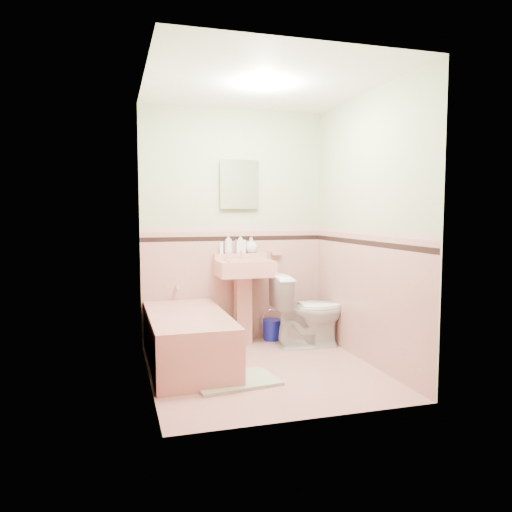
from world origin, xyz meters
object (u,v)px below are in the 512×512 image
object	(u,v)px
toilet	(308,310)
shoe	(222,380)
bathtub	(188,341)
bucket	(272,330)
soap_bottle_mid	(240,243)
soap_bottle_right	(251,245)
sink	(244,303)
medicine_cabinet	(239,185)
soap_bottle_left	(228,244)

from	to	relation	value
toilet	shoe	size ratio (longest dim) A/B	5.11
bathtub	shoe	xyz separation A→B (m)	(0.18, -0.66, -0.17)
toilet	bucket	bearing A→B (deg)	41.44
soap_bottle_mid	bucket	xyz separation A→B (m)	(0.34, -0.07, -0.96)
soap_bottle_mid	soap_bottle_right	bearing A→B (deg)	0.00
sink	soap_bottle_mid	distance (m)	0.65
bathtub	medicine_cabinet	bearing A→B (deg)	47.42
bucket	soap_bottle_mid	bearing A→B (deg)	168.55
medicine_cabinet	toilet	distance (m)	1.53
bathtub	soap_bottle_mid	size ratio (longest dim) A/B	6.99
sink	toilet	xyz separation A→B (m)	(0.63, -0.24, -0.07)
soap_bottle_right	bucket	bearing A→B (deg)	-17.48
medicine_cabinet	soap_bottle_mid	distance (m)	0.63
toilet	shoe	distance (m)	1.51
soap_bottle_mid	toilet	distance (m)	1.02
sink	bucket	distance (m)	0.49
sink	soap_bottle_mid	bearing A→B (deg)	88.22
soap_bottle_left	toilet	size ratio (longest dim) A/B	0.28
toilet	bucket	distance (m)	0.52
toilet	sink	bearing A→B (deg)	71.62
sink	medicine_cabinet	bearing A→B (deg)	90.00
sink	bucket	xyz separation A→B (m)	(0.34, 0.11, -0.34)
soap_bottle_left	soap_bottle_mid	world-z (taller)	soap_bottle_mid
sink	soap_bottle_mid	xyz separation A→B (m)	(0.01, 0.18, 0.62)
soap_bottle_right	bucket	xyz separation A→B (m)	(0.22, -0.07, -0.94)
soap_bottle_mid	bucket	size ratio (longest dim) A/B	0.95
sink	soap_bottle_left	distance (m)	0.66
bathtub	soap_bottle_right	world-z (taller)	soap_bottle_right
medicine_cabinet	toilet	size ratio (longest dim) A/B	0.59
sink	bucket	size ratio (longest dim) A/B	4.01
soap_bottle_mid	soap_bottle_left	bearing A→B (deg)	180.00
soap_bottle_right	shoe	world-z (taller)	soap_bottle_right
soap_bottle_left	soap_bottle_right	distance (m)	0.26
bathtub	toilet	bearing A→B (deg)	12.61
medicine_cabinet	soap_bottle_left	distance (m)	0.64
medicine_cabinet	soap_bottle_right	xyz separation A→B (m)	(0.13, -0.03, -0.65)
soap_bottle_mid	soap_bottle_right	world-z (taller)	soap_bottle_mid
bathtub	medicine_cabinet	size ratio (longest dim) A/B	3.36
bucket	soap_bottle_left	bearing A→B (deg)	171.76
bathtub	shoe	bearing A→B (deg)	-74.65
sink	shoe	bearing A→B (deg)	-112.82
soap_bottle_mid	soap_bottle_right	distance (m)	0.12
medicine_cabinet	shoe	bearing A→B (deg)	-109.67
soap_bottle_left	soap_bottle_mid	distance (m)	0.13
bathtub	soap_bottle_right	xyz separation A→B (m)	(0.81, 0.71, 0.82)
bathtub	sink	distance (m)	0.89
medicine_cabinet	shoe	distance (m)	2.21
soap_bottle_left	soap_bottle_mid	bearing A→B (deg)	0.00
soap_bottle_mid	toilet	bearing A→B (deg)	-33.95
soap_bottle_right	toilet	world-z (taller)	soap_bottle_right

